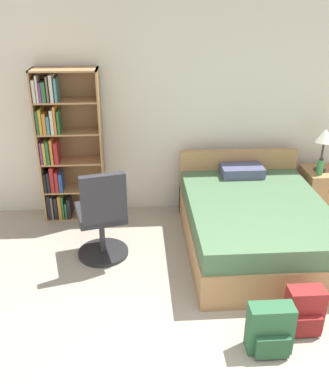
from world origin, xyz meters
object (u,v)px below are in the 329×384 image
(water_bottle, at_px, (320,167))
(bed, at_px, (254,223))
(office_chair, at_px, (102,218))
(table_lamp, at_px, (325,137))
(backpack_red, at_px, (305,311))
(bookshelf, at_px, (63,149))
(nightstand, at_px, (320,192))
(backpack_green, at_px, (270,330))

(water_bottle, bearing_deg, bed, -146.51)
(office_chair, relative_size, table_lamp, 1.99)
(backpack_red, bearing_deg, bookshelf, 135.76)
(nightstand, distance_m, backpack_green, 2.60)
(bookshelf, bearing_deg, backpack_green, -51.77)
(bookshelf, distance_m, table_lamp, 3.14)
(office_chair, bearing_deg, nightstand, 17.82)
(table_lamp, bearing_deg, backpack_red, -113.43)
(nightstand, bearing_deg, table_lamp, 169.92)
(nightstand, relative_size, backpack_green, 1.41)
(bed, height_order, table_lamp, table_lamp)
(bed, distance_m, backpack_green, 1.54)
(bookshelf, bearing_deg, backpack_red, -44.24)
(table_lamp, xyz_separation_m, backpack_red, (-0.89, -2.05, -0.83))
(office_chair, relative_size, water_bottle, 5.11)
(bed, bearing_deg, backpack_green, -99.45)
(nightstand, xyz_separation_m, backpack_green, (-1.30, -2.25, -0.10))
(nightstand, bearing_deg, backpack_red, -114.74)
(bed, distance_m, backpack_red, 1.31)
(backpack_green, bearing_deg, water_bottle, 60.84)
(bookshelf, distance_m, nightstand, 3.25)
(office_chair, bearing_deg, bed, 4.32)
(bed, relative_size, table_lamp, 3.70)
(bed, relative_size, nightstand, 3.28)
(bed, xyz_separation_m, nightstand, (1.05, 0.74, -0.00))
(office_chair, height_order, water_bottle, office_chair)
(table_lamp, bearing_deg, nightstand, -10.08)
(bookshelf, height_order, water_bottle, bookshelf)
(table_lamp, relative_size, water_bottle, 2.57)
(bed, distance_m, table_lamp, 1.44)
(bed, distance_m, nightstand, 1.28)
(bookshelf, xyz_separation_m, bed, (2.15, -0.89, -0.60))
(table_lamp, relative_size, backpack_green, 1.25)
(office_chair, bearing_deg, backpack_green, -45.13)
(bed, bearing_deg, backpack_red, -85.32)
(backpack_red, relative_size, backpack_green, 0.95)
(bed, xyz_separation_m, backpack_red, (0.11, -1.30, -0.11))
(water_bottle, distance_m, backpack_red, 2.15)
(bed, relative_size, backpack_red, 4.87)
(table_lamp, bearing_deg, bookshelf, 177.34)
(backpack_green, bearing_deg, bed, 80.55)
(bed, height_order, backpack_red, bed)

